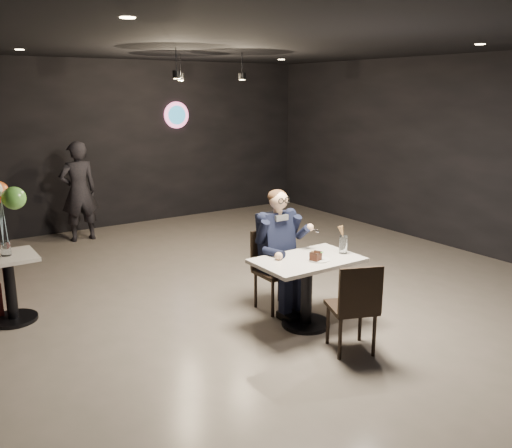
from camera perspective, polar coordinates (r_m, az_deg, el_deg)
floor at (r=6.86m, az=2.52°, el=-7.14°), size 9.00×9.00×0.00m
wall_sign at (r=10.68m, az=-8.38°, el=11.28°), size 0.50×0.06×0.50m
pendant_lights at (r=8.11m, az=-6.02°, el=16.78°), size 1.40×1.20×0.36m
main_table at (r=5.82m, az=5.34°, el=-7.18°), size 1.10×0.70×0.75m
chair_far at (r=6.20m, az=2.15°, el=-4.95°), size 0.42×0.46×0.92m
chair_near at (r=5.32m, az=10.02°, el=-8.44°), size 0.56×0.58×0.92m
seated_man at (r=6.12m, az=2.17°, el=-2.65°), size 0.60×0.80×1.44m
dessert_plate at (r=5.66m, az=6.62°, el=-3.73°), size 0.23×0.23×0.01m
cake_slice at (r=5.61m, az=6.30°, el=-3.40°), size 0.14×0.12×0.08m
mint_leaf at (r=5.62m, az=6.86°, el=-2.97°), size 0.06×0.04×0.01m
sundae_glass at (r=5.91m, az=9.18°, el=-2.16°), size 0.09×0.09×0.19m
wafer_cone at (r=5.84m, az=9.02°, el=-0.83°), size 0.08×0.08×0.13m
side_table at (r=6.48m, az=-24.43°, el=-6.31°), size 0.58×0.58×0.72m
balloon_vase at (r=6.34m, az=-24.85°, el=-2.36°), size 0.10×0.10×0.16m
balloon_bunch at (r=6.25m, az=-25.25°, el=1.46°), size 0.44×0.44×0.72m
passerby at (r=9.45m, az=-18.16°, el=3.27°), size 0.61×0.40×1.66m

